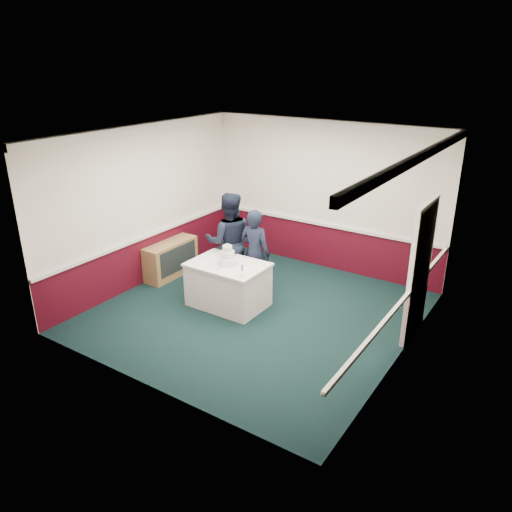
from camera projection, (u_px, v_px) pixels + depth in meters
The scene contains 9 objects.
ground at pixel (256, 312), 8.60m from camera, with size 5.00×5.00×0.00m, color black.
room_shell at pixel (280, 195), 8.29m from camera, with size 5.00×5.00×3.00m.
sideboard at pixel (171, 259), 9.93m from camera, with size 0.41×1.20×0.70m.
cake_table at pixel (228, 284), 8.72m from camera, with size 1.32×0.92×0.79m.
wedding_cake at pixel (228, 258), 8.53m from camera, with size 0.35×0.35×0.36m.
cake_knife at pixel (219, 267), 8.43m from camera, with size 0.01×0.22×0.01m, color silver.
champagne_flute at pixel (242, 268), 8.05m from camera, with size 0.05×0.05×0.21m.
person_man at pixel (229, 241), 9.21m from camera, with size 0.90×0.70×1.85m, color black.
person_woman at pixel (255, 253), 8.97m from camera, with size 0.59×0.39×1.63m, color black.
Camera 1 is at (4.20, -6.35, 4.12)m, focal length 35.00 mm.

